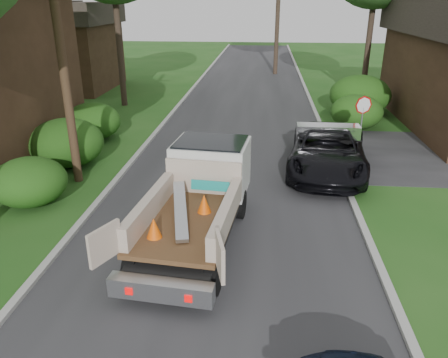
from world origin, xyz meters
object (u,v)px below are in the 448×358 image
object	(u,v)px
flatbed_truck	(203,188)
black_pickup	(328,150)
house_left_far	(60,45)
stop_sign	(363,113)
utility_pole	(59,31)

from	to	relation	value
flatbed_truck	black_pickup	bearing A→B (deg)	55.83
house_left_far	flatbed_truck	bearing A→B (deg)	-57.05
house_left_far	flatbed_truck	size ratio (longest dim) A/B	1.21
stop_sign	house_left_far	xyz separation A→B (m)	(-18.70, 13.00, 1.27)
stop_sign	utility_pole	xyz separation A→B (m)	(-10.68, -4.02, 3.40)
house_left_far	black_pickup	distance (m)	22.96
utility_pole	black_pickup	distance (m)	10.23
stop_sign	house_left_far	size ratio (longest dim) A/B	0.33
utility_pole	flatbed_truck	size ratio (longest dim) A/B	1.61
utility_pole	flatbed_truck	bearing A→B (deg)	-31.42
stop_sign	utility_pole	size ratio (longest dim) A/B	0.25
flatbed_truck	black_pickup	distance (m)	6.40
stop_sign	black_pickup	size ratio (longest dim) A/B	0.41
utility_pole	black_pickup	bearing A→B (deg)	11.56
stop_sign	black_pickup	bearing A→B (deg)	-126.51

